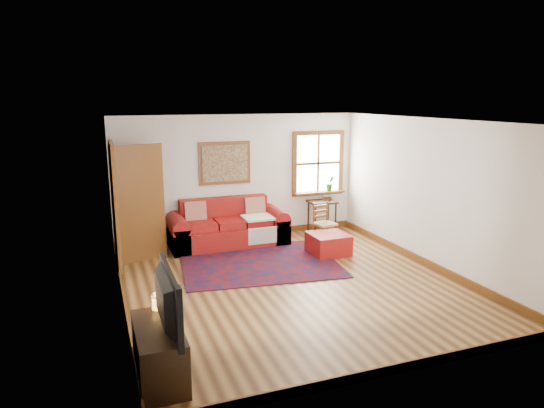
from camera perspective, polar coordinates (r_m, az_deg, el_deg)
name	(u,v)px	position (r m, az deg, el deg)	size (l,w,h in m)	color
ground	(290,283)	(7.66, 2.17, -9.24)	(5.50, 5.50, 0.00)	#492B13
room_envelope	(291,178)	(7.22, 2.24, 3.06)	(5.04, 5.54, 2.52)	silver
window	(320,170)	(10.42, 5.62, 4.04)	(1.18, 0.20, 1.38)	white
doorway	(131,203)	(8.55, -16.31, 0.07)	(0.89, 1.08, 2.14)	black
framed_artwork	(225,163)	(9.68, -5.57, 4.81)	(1.05, 0.07, 0.85)	brown
persian_rug	(259,263)	(8.51, -1.55, -6.90)	(2.65, 2.12, 0.02)	#520B0C
red_leather_sofa	(228,230)	(9.53, -5.21, -3.02)	(2.26, 0.94, 0.89)	maroon
red_ottoman	(328,244)	(9.00, 6.64, -4.68)	(0.66, 0.66, 0.38)	maroon
side_table	(322,207)	(10.30, 5.92, -0.30)	(0.57, 0.43, 0.69)	black
ladder_back_chair	(323,222)	(9.54, 6.07, -2.12)	(0.44, 0.43, 0.82)	tan
media_cabinet	(159,352)	(5.30, -13.12, -16.63)	(0.46, 1.02, 0.56)	black
television	(159,301)	(4.97, -13.11, -11.02)	(1.09, 0.14, 0.63)	black
candle_hurricane	(157,302)	(5.52, -13.36, -11.20)	(0.12, 0.12, 0.18)	silver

